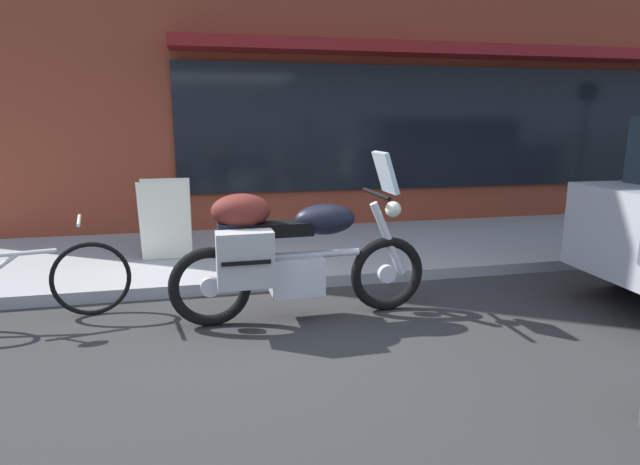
# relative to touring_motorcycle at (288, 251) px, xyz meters

# --- Properties ---
(ground_plane) EXTENTS (80.00, 80.00, 0.00)m
(ground_plane) POSITION_rel_touring_motorcycle_xyz_m (-0.13, -0.37, -0.61)
(ground_plane) COLOR #2D2D2D
(touring_motorcycle) EXTENTS (2.21, 0.70, 1.41)m
(touring_motorcycle) POSITION_rel_touring_motorcycle_xyz_m (0.00, 0.00, 0.00)
(touring_motorcycle) COLOR black
(touring_motorcycle) RESTS_ON ground_plane
(parked_bicycle) EXTENTS (1.71, 0.51, 0.92)m
(parked_bicycle) POSITION_rel_touring_motorcycle_xyz_m (-2.18, 0.38, -0.25)
(parked_bicycle) COLOR black
(parked_bicycle) RESTS_ON ground_plane
(sandwich_board_sign) EXTENTS (0.55, 0.41, 0.89)m
(sandwich_board_sign) POSITION_rel_touring_motorcycle_xyz_m (-1.10, 1.86, -0.04)
(sandwich_board_sign) COLOR silver
(sandwich_board_sign) RESTS_ON sidewalk_curb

